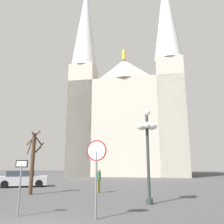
{
  "coord_description": "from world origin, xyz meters",
  "views": [
    {
      "loc": [
        3.92,
        -7.24,
        2.08
      ],
      "look_at": [
        0.17,
        17.43,
        7.6
      ],
      "focal_mm": 37.24,
      "sensor_mm": 36.0,
      "label": 1
    }
  ],
  "objects": [
    {
      "name": "bare_tree",
      "position": [
        -4.1,
        8.41,
        2.29
      ],
      "size": [
        1.36,
        1.31,
        4.5
      ],
      "color": "#473323",
      "rests_on": "ground"
    },
    {
      "name": "stop_sign",
      "position": [
        1.87,
        2.07,
        2.13
      ],
      "size": [
        0.83,
        0.15,
        3.01
      ],
      "color": "slate",
      "rests_on": "ground"
    },
    {
      "name": "one_way_arrow_sign",
      "position": [
        -1.32,
        2.04,
        1.41
      ],
      "size": [
        0.57,
        0.09,
        2.21
      ],
      "color": "slate",
      "rests_on": "ground"
    },
    {
      "name": "street_lamp",
      "position": [
        3.93,
        5.72,
        3.58
      ],
      "size": [
        1.13,
        1.13,
        5.08
      ],
      "color": "#2D3833",
      "rests_on": "ground"
    },
    {
      "name": "pedestrian_walking",
      "position": [
        0.34,
        9.89,
        1.04
      ],
      "size": [
        0.32,
        0.32,
        1.71
      ],
      "color": "olive",
      "rests_on": "ground"
    },
    {
      "name": "cathedral",
      "position": [
        0.52,
        33.74,
        11.46
      ],
      "size": [
        20.16,
        12.54,
        37.55
      ],
      "color": "#BCB5A5",
      "rests_on": "ground"
    },
    {
      "name": "parked_car_near_silver",
      "position": [
        -7.43,
        13.25,
        0.69
      ],
      "size": [
        4.52,
        3.29,
        1.45
      ],
      "color": "#B7B7BC",
      "rests_on": "ground"
    }
  ]
}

